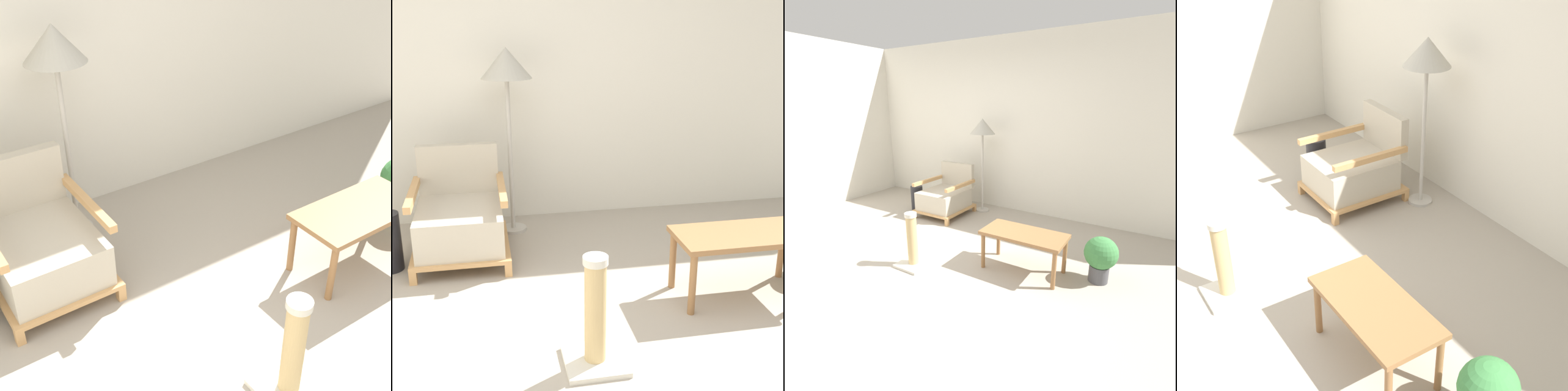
# 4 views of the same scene
# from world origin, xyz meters

# --- Properties ---
(ground_plane) EXTENTS (14.00, 14.00, 0.00)m
(ground_plane) POSITION_xyz_m (0.00, 0.00, 0.00)
(ground_plane) COLOR #A89E8E
(wall_back) EXTENTS (8.00, 0.06, 2.70)m
(wall_back) POSITION_xyz_m (0.00, 2.49, 1.35)
(wall_back) COLOR silver
(wall_back) RESTS_ON ground_plane
(armchair) EXTENTS (0.69, 0.79, 0.78)m
(armchair) POSITION_xyz_m (-0.58, 1.68, 0.29)
(armchair) COLOR tan
(armchair) RESTS_ON ground_plane
(floor_lamp) EXTENTS (0.39, 0.39, 1.49)m
(floor_lamp) POSITION_xyz_m (-0.17, 2.13, 1.31)
(floor_lamp) COLOR #B7B2A8
(floor_lamp) RESTS_ON ground_plane
(coffee_table) EXTENTS (0.86, 0.43, 0.43)m
(coffee_table) POSITION_xyz_m (1.18, 0.73, 0.37)
(coffee_table) COLOR olive
(coffee_table) RESTS_ON ground_plane
(vase) EXTENTS (0.19, 0.19, 0.42)m
(vase) POSITION_xyz_m (-1.09, 1.55, 0.21)
(vase) COLOR black
(vase) RESTS_ON ground_plane
(scratching_post) EXTENTS (0.32, 0.32, 0.61)m
(scratching_post) POSITION_xyz_m (0.12, 0.19, 0.23)
(scratching_post) COLOR beige
(scratching_post) RESTS_ON ground_plane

